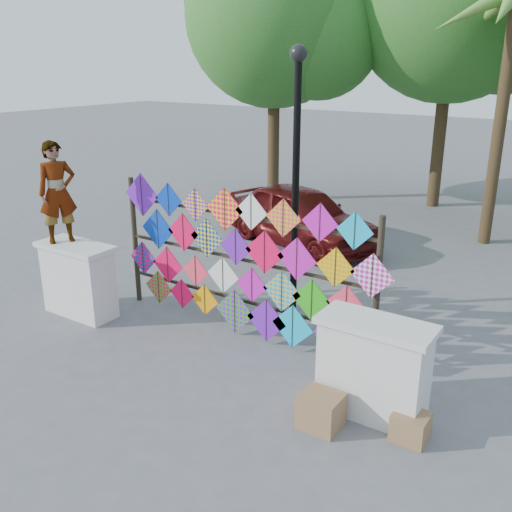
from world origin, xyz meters
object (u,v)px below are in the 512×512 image
(kite_rack, at_px, (241,263))
(sedan, at_px, (300,216))
(lamppost, at_px, (296,159))
(vendor_woman, at_px, (57,192))

(kite_rack, height_order, sedan, kite_rack)
(kite_rack, distance_m, lamppost, 1.96)
(vendor_woman, distance_m, sedan, 5.97)
(lamppost, bearing_deg, kite_rack, -100.20)
(vendor_woman, bearing_deg, lamppost, -29.89)
(kite_rack, relative_size, sedan, 1.18)
(sedan, xyz_separation_m, lamppost, (1.78, -3.39, 1.98))
(sedan, bearing_deg, lamppost, -135.12)
(vendor_woman, height_order, lamppost, lamppost)
(vendor_woman, relative_size, sedan, 0.41)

